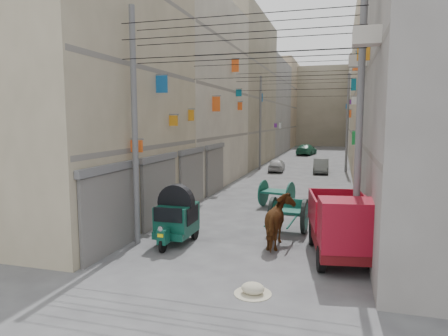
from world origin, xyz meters
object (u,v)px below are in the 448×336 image
at_px(tonga_cart, 288,214).
at_px(feed_sack, 253,288).
at_px(second_cart, 277,193).
at_px(mini_truck, 343,230).
at_px(distant_car_white, 277,165).
at_px(distant_car_grey, 321,166).
at_px(distant_car_green, 306,150).
at_px(auto_rickshaw, 176,217).
at_px(horse, 280,221).

relative_size(tonga_cart, feed_sack, 5.12).
bearing_deg(second_cart, mini_truck, -54.49).
bearing_deg(mini_truck, tonga_cart, 115.04).
relative_size(distant_car_white, distant_car_grey, 0.92).
xyz_separation_m(distant_car_white, distant_car_green, (1.06, 16.92, 0.11)).
xyz_separation_m(tonga_cart, second_cart, (-1.10, 4.21, 0.01)).
height_order(mini_truck, feed_sack, mini_truck).
relative_size(distant_car_grey, distant_car_green, 0.77).
distance_m(mini_truck, second_cart, 7.78).
xyz_separation_m(auto_rickshaw, tonga_cart, (3.59, 2.44, -0.24)).
height_order(auto_rickshaw, distant_car_green, auto_rickshaw).
height_order(tonga_cart, second_cart, tonga_cart).
height_order(mini_truck, distant_car_white, mini_truck).
xyz_separation_m(second_cart, distant_car_grey, (1.46, 13.91, -0.13)).
xyz_separation_m(auto_rickshaw, feed_sack, (3.45, -3.35, -0.78)).
xyz_separation_m(auto_rickshaw, horse, (3.53, 0.59, -0.06)).
bearing_deg(tonga_cart, horse, -88.24).
xyz_separation_m(second_cart, distant_car_white, (-2.13, 13.78, -0.16)).
bearing_deg(distant_car_green, feed_sack, 102.30).
bearing_deg(distant_car_grey, mini_truck, -88.08).
height_order(mini_truck, second_cart, mini_truck).
bearing_deg(mini_truck, second_cart, 104.24).
bearing_deg(distant_car_white, distant_car_grey, 177.97).
xyz_separation_m(tonga_cart, distant_car_green, (-2.17, 34.90, -0.04)).
height_order(distant_car_white, distant_car_grey, distant_car_grey).
height_order(auto_rickshaw, tonga_cart, auto_rickshaw).
height_order(auto_rickshaw, mini_truck, mini_truck).
bearing_deg(horse, tonga_cart, -94.45).
bearing_deg(distant_car_grey, auto_rickshaw, -103.37).
bearing_deg(feed_sack, tonga_cart, 88.61).
distance_m(auto_rickshaw, second_cart, 7.10).
height_order(distant_car_white, distant_car_green, distant_car_green).
height_order(feed_sack, distant_car_grey, distant_car_grey).
relative_size(mini_truck, distant_car_green, 0.89).
distance_m(second_cart, distant_car_green, 30.72).
height_order(auto_rickshaw, distant_car_grey, auto_rickshaw).
distance_m(second_cart, distant_car_white, 13.95).
xyz_separation_m(tonga_cart, feed_sack, (-0.14, -5.79, -0.54)).
xyz_separation_m(auto_rickshaw, distant_car_green, (1.42, 37.35, -0.28)).
relative_size(mini_truck, distant_car_grey, 1.15).
bearing_deg(auto_rickshaw, feed_sack, -44.22).
xyz_separation_m(tonga_cart, horse, (-0.06, -1.86, 0.18)).
bearing_deg(auto_rickshaw, distant_car_white, 88.94).
bearing_deg(distant_car_green, auto_rickshaw, 97.27).
xyz_separation_m(horse, distant_car_white, (-3.17, 19.85, -0.33)).
bearing_deg(mini_truck, distant_car_grey, 85.25).
relative_size(auto_rickshaw, distant_car_green, 0.50).
height_order(second_cart, feed_sack, second_cart).
xyz_separation_m(feed_sack, horse, (0.08, 3.93, 0.72)).
distance_m(horse, distant_car_white, 20.10).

